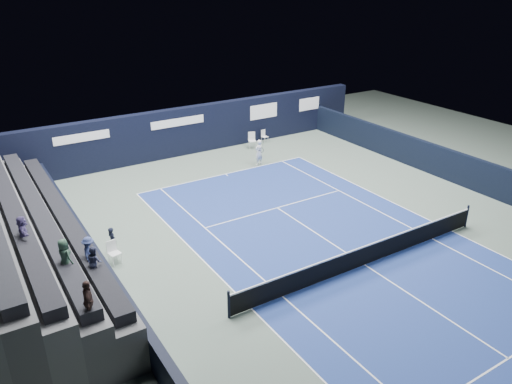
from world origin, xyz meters
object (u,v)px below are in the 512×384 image
Objects in this scene: line_judge_chair at (113,250)px; tennis_player at (259,152)px; folding_chair_back_a at (252,137)px; tennis_net at (366,254)px; folding_chair_back_b at (264,135)px.

tennis_player reaches higher than line_judge_chair.
folding_chair_back_a is at bearing 24.77° from line_judge_chair.
tennis_net is (8.66, -5.69, -0.06)m from line_judge_chair.
line_judge_chair is 10.36m from tennis_net.
folding_chair_back_a is 0.67× the size of tennis_player.
tennis_net is (-3.93, -15.24, -0.22)m from folding_chair_back_a.
tennis_net is at bearing -101.81° from tennis_player.
tennis_player is at bearing -137.32° from folding_chair_back_b.
folding_chair_back_b is 0.07× the size of tennis_net.
folding_chair_back_b is at bearing 23.51° from line_judge_chair.
folding_chair_back_b is 0.88× the size of line_judge_chair.
folding_chair_back_a is 1.24× the size of folding_chair_back_b.
tennis_player reaches higher than folding_chair_back_b.
folding_chair_back_b is 17.21m from line_judge_chair.
line_judge_chair is at bearing -149.98° from tennis_player.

